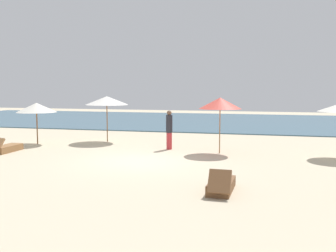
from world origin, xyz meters
TOP-DOWN VIEW (x-y plane):
  - ground_plane at (0.00, 0.00)m, footprint 60.00×60.00m
  - ocean_water at (0.00, 17.00)m, footprint 48.00×16.00m
  - umbrella_0 at (2.63, 2.41)m, footprint 1.76×1.76m
  - umbrella_1 at (-6.26, 2.92)m, footprint 1.90×1.90m
  - umbrella_3 at (-3.25, 4.43)m, footprint 2.13×2.13m
  - lounger_0 at (3.34, -3.57)m, footprint 0.66×1.70m
  - lounger_1 at (-6.26, 0.51)m, footprint 0.60×1.71m
  - person_0 at (0.33, 2.91)m, footprint 0.32×0.32m

SIDE VIEW (x-z plane):
  - ground_plane at x=0.00m, z-range 0.00..0.00m
  - ocean_water at x=0.00m, z-range 0.00..0.06m
  - lounger_1 at x=-6.26m, z-range -0.17..0.50m
  - lounger_0 at x=3.34m, z-range -0.18..0.52m
  - person_0 at x=0.33m, z-range 0.02..1.76m
  - umbrella_1 at x=-6.26m, z-range 0.77..2.77m
  - umbrella_3 at x=-3.25m, z-range 0.93..3.23m
  - umbrella_0 at x=2.63m, z-range 0.93..3.27m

